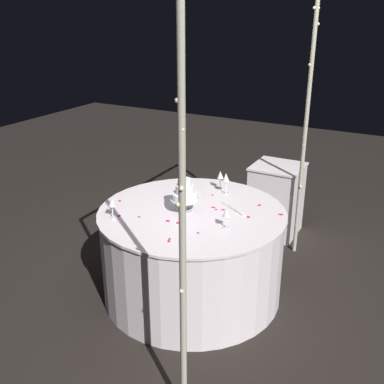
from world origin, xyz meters
The scene contains 28 objects.
ground_plane centered at (0.00, 0.00, 0.00)m, with size 12.00×12.00×0.00m, color black.
decorative_arch centered at (0.00, 0.54, 1.61)m, with size 2.23×0.06×2.48m.
main_table centered at (0.00, 0.00, 0.37)m, with size 1.45×1.45×0.74m.
side_table centered at (-1.37, 0.23, 0.37)m, with size 0.48×0.48×0.73m.
tiered_cake centered at (0.04, -0.04, 0.89)m, with size 0.22×0.22×0.27m.
wine_glass_0 centered at (-0.44, 0.08, 0.87)m, with size 0.06×0.06×0.18m.
wine_glass_1 centered at (-0.52, -0.01, 0.86)m, with size 0.06×0.06×0.16m.
wine_glass_2 centered at (0.14, 0.35, 0.84)m, with size 0.06×0.06×0.14m.
wine_glass_3 centered at (0.39, -0.46, 0.85)m, with size 0.06×0.06×0.16m.
cake_knife centered at (-0.16, 0.28, 0.74)m, with size 0.17×0.26×0.01m.
rose_petal_0 centered at (0.51, 0.10, 0.74)m, with size 0.03×0.02×0.00m, color #C61951.
rose_petal_1 centered at (0.31, 0.22, 0.74)m, with size 0.02×0.02×0.00m, color #C61951.
rose_petal_2 centered at (0.25, -0.07, 0.74)m, with size 0.04×0.03×0.00m, color #C61951.
rose_petal_3 centered at (-0.13, 0.20, 0.74)m, with size 0.03×0.02×0.00m, color #C61951.
rose_petal_4 centered at (-0.36, 0.00, 0.74)m, with size 0.02×0.02×0.00m, color #C61951.
rose_petal_5 centered at (-0.11, -0.09, 0.74)m, with size 0.02×0.02×0.00m, color #C61951.
rose_petal_6 centered at (-0.03, 0.28, 0.74)m, with size 0.02×0.02×0.00m, color #C61951.
rose_petal_7 centered at (0.11, -0.60, 0.74)m, with size 0.03×0.02×0.00m, color #C61951.
rose_petal_8 centered at (-0.10, 0.42, 0.74)m, with size 0.03×0.02×0.00m, color #C61951.
rose_petal_9 centered at (-0.13, 0.12, 0.74)m, with size 0.04×0.02×0.00m, color #C61951.
rose_petal_10 centered at (-0.34, 0.42, 0.74)m, with size 0.04×0.03×0.00m, color #C61951.
rose_petal_11 centered at (0.29, -0.29, 0.74)m, with size 0.03×0.02×0.00m, color #C61951.
rose_petal_12 centered at (0.34, -0.43, 0.74)m, with size 0.03×0.02×0.00m, color #C61951.
rose_petal_13 centered at (-0.11, 0.15, 0.74)m, with size 0.03×0.02×0.00m, color #C61951.
rose_petal_14 centered at (-0.26, 0.62, 0.74)m, with size 0.04×0.03×0.00m, color #C61951.
rose_petal_15 centered at (0.48, 0.09, 0.74)m, with size 0.02×0.02×0.00m, color #C61951.
rose_petal_16 centered at (-0.23, -0.17, 0.74)m, with size 0.03×0.02×0.00m, color #C61951.
rose_petal_17 centered at (0.24, 0.02, 0.74)m, with size 0.04×0.03×0.00m, color #C61951.
Camera 1 is at (2.81, 1.52, 2.19)m, focal length 42.83 mm.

